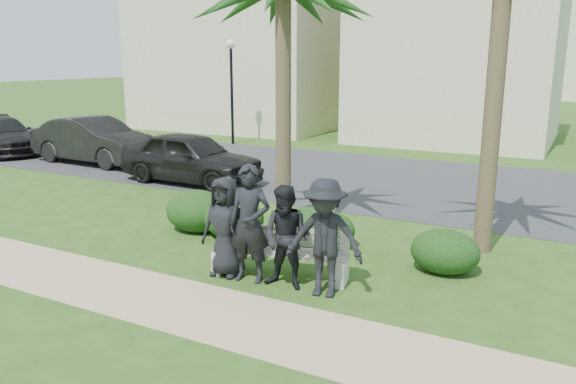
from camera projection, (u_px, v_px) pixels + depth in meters
name	position (u px, v px, depth m)	size (l,w,h in m)	color
ground	(282.00, 273.00, 9.46)	(160.00, 160.00, 0.00)	#2A4D16
footpath	(220.00, 314.00, 7.92)	(30.00, 1.60, 0.01)	tan
asphalt_street	(414.00, 183.00, 16.31)	(160.00, 8.00, 0.01)	#2D2D30
stucco_bldg_left	(247.00, 56.00, 29.57)	(10.40, 8.40, 7.30)	beige
stucco_bldg_right	(460.00, 56.00, 24.50)	(8.40, 8.40, 7.30)	beige
street_lamp	(231.00, 73.00, 23.21)	(0.36, 0.36, 4.29)	black
park_bench	(281.00, 256.00, 9.22)	(2.33, 0.99, 0.78)	gray
man_a	(225.00, 227.00, 9.20)	(0.81, 0.53, 1.66)	black
man_b	(249.00, 224.00, 8.92)	(0.70, 0.46, 1.91)	black
man_c	(287.00, 238.00, 8.66)	(0.80, 0.62, 1.64)	black
man_d	(325.00, 238.00, 8.36)	(1.17, 0.67, 1.81)	black
hedge_a	(197.00, 210.00, 11.71)	(1.36, 1.13, 0.89)	black
hedge_b	(233.00, 217.00, 11.26)	(1.29, 1.07, 0.84)	black
hedge_c	(327.00, 228.00, 10.73)	(1.09, 0.90, 0.71)	black
hedge_d	(308.00, 228.00, 10.54)	(1.27, 1.05, 0.83)	black
hedge_f	(445.00, 250.00, 9.43)	(1.16, 0.96, 0.76)	black
car_a	(191.00, 158.00, 16.20)	(1.75, 4.34, 1.48)	black
car_b	(95.00, 141.00, 19.28)	(1.66, 4.76, 1.57)	black
car_c	(3.00, 136.00, 21.44)	(1.86, 4.58, 1.33)	black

